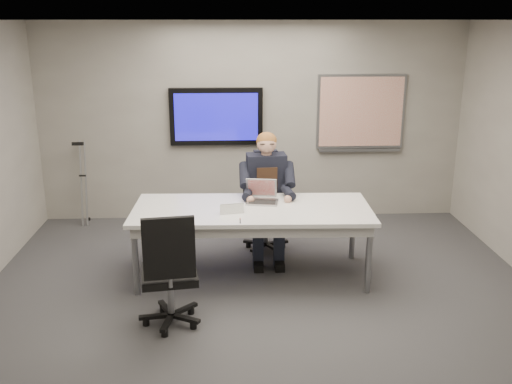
{
  "coord_description": "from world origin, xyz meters",
  "views": [
    {
      "loc": [
        -0.32,
        -5.01,
        2.81
      ],
      "look_at": [
        -0.03,
        1.06,
        0.96
      ],
      "focal_mm": 40.0,
      "sensor_mm": 36.0,
      "label": 1
    }
  ],
  "objects_px": {
    "office_chair_far": "(265,223)",
    "office_chair_near": "(170,291)",
    "conference_table": "(252,216)",
    "laptop": "(262,196)",
    "seated_person": "(267,210)"
  },
  "relations": [
    {
      "from": "office_chair_near",
      "to": "laptop",
      "type": "xyz_separation_m",
      "value": [
        0.94,
        1.32,
        0.51
      ]
    },
    {
      "from": "conference_table",
      "to": "office_chair_far",
      "type": "bearing_deg",
      "value": 77.85
    },
    {
      "from": "office_chair_far",
      "to": "office_chair_near",
      "type": "xyz_separation_m",
      "value": [
        -1.0,
        -1.87,
        0.02
      ]
    },
    {
      "from": "conference_table",
      "to": "office_chair_near",
      "type": "height_order",
      "value": "office_chair_near"
    },
    {
      "from": "office_chair_near",
      "to": "laptop",
      "type": "distance_m",
      "value": 1.7
    },
    {
      "from": "office_chair_far",
      "to": "office_chair_near",
      "type": "distance_m",
      "value": 2.13
    },
    {
      "from": "office_chair_far",
      "to": "laptop",
      "type": "relative_size",
      "value": 2.88
    },
    {
      "from": "conference_table",
      "to": "office_chair_far",
      "type": "distance_m",
      "value": 0.89
    },
    {
      "from": "seated_person",
      "to": "office_chair_far",
      "type": "bearing_deg",
      "value": 88.15
    },
    {
      "from": "office_chair_far",
      "to": "seated_person",
      "type": "xyz_separation_m",
      "value": [
        0.01,
        -0.28,
        0.27
      ]
    },
    {
      "from": "office_chair_near",
      "to": "office_chair_far",
      "type": "bearing_deg",
      "value": -126.19
    },
    {
      "from": "laptop",
      "to": "office_chair_near",
      "type": "bearing_deg",
      "value": -116.33
    },
    {
      "from": "conference_table",
      "to": "seated_person",
      "type": "relative_size",
      "value": 1.74
    },
    {
      "from": "office_chair_near",
      "to": "laptop",
      "type": "height_order",
      "value": "office_chair_near"
    },
    {
      "from": "conference_table",
      "to": "office_chair_far",
      "type": "height_order",
      "value": "office_chair_far"
    }
  ]
}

